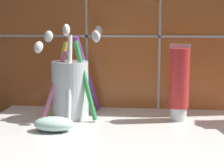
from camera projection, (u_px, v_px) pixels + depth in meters
The scene contains 5 objects.
sink_counter at pixel (151, 140), 63.11cm from camera, with size 62.44×39.05×2.00cm, color silver.
tile_wall_backsplash at pixel (153, 10), 78.92cm from camera, with size 72.44×1.72×46.45cm.
toothbrush_cup at pixel (70, 87), 72.90cm from camera, with size 13.04×14.42×18.49cm.
toothpaste_tube at pixel (179, 83), 70.78cm from camera, with size 3.90×3.72×14.60cm.
soap_bar at pixel (53, 124), 64.27cm from camera, with size 7.03×4.38×2.52cm, color silver.
Camera 1 is at (-0.67, -61.11, 20.54)cm, focal length 60.00 mm.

